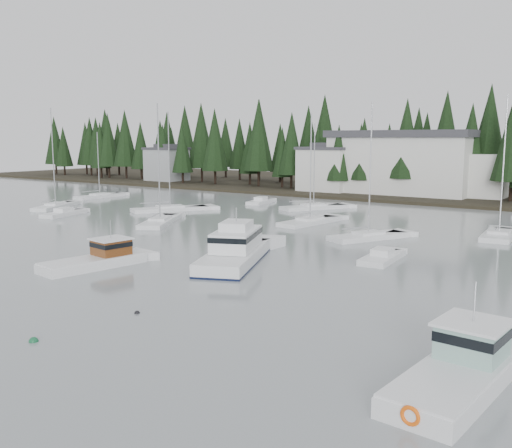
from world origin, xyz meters
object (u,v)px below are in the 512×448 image
at_px(house_far_west, 167,163).
at_px(lobster_boat_brown, 97,261).
at_px(sailboat_3, 499,237).
at_px(sailboat_8, 170,210).
at_px(cabin_cruiser_center, 235,253).
at_px(sailboat_10, 368,238).
at_px(sailboat_1, 310,223).
at_px(runabout_0, 64,214).
at_px(house_west, 326,168).
at_px(harbor_inn, 413,163).
at_px(runabout_3, 261,202).
at_px(sailboat_9, 314,209).
at_px(sailboat_2, 100,197).
at_px(sailboat_7, 160,223).
at_px(runabout_1, 382,259).
at_px(lobster_boat_teal, 460,374).
at_px(sailboat_0, 56,207).

xyz_separation_m(house_far_west, lobster_boat_brown, (55.97, -66.10, -3.94)).
distance_m(sailboat_3, sailboat_8, 42.69).
height_order(cabin_cruiser_center, sailboat_10, sailboat_10).
bearing_deg(sailboat_1, runabout_0, 118.71).
bearing_deg(house_west, harbor_inn, 12.52).
relative_size(house_far_west, runabout_3, 1.28).
relative_size(house_far_west, runabout_0, 1.16).
height_order(harbor_inn, sailboat_9, sailboat_9).
xyz_separation_m(lobster_boat_brown, sailboat_2, (-41.96, 35.08, -0.41)).
height_order(sailboat_1, sailboat_8, sailboat_8).
distance_m(sailboat_3, sailboat_10, 13.57).
relative_size(harbor_inn, sailboat_3, 1.99).
relative_size(house_west, runabout_3, 1.44).
xyz_separation_m(house_west, cabin_cruiser_center, (21.92, -56.54, -3.88)).
xyz_separation_m(house_west, lobster_boat_brown, (13.97, -64.10, -4.19)).
height_order(harbor_inn, sailboat_8, sailboat_8).
bearing_deg(runabout_3, sailboat_7, 175.38).
bearing_deg(sailboat_8, sailboat_3, -55.56).
xyz_separation_m(sailboat_8, runabout_3, (5.06, 14.95, 0.07)).
xyz_separation_m(cabin_cruiser_center, sailboat_1, (-5.63, 22.12, -0.70)).
bearing_deg(sailboat_1, sailboat_10, -113.36).
relative_size(runabout_0, runabout_1, 1.15).
height_order(sailboat_8, runabout_1, sailboat_8).
bearing_deg(sailboat_3, harbor_inn, 26.48).
height_order(lobster_boat_teal, sailboat_9, sailboat_9).
distance_m(harbor_inn, lobster_boat_brown, 67.66).
bearing_deg(sailboat_0, sailboat_9, -83.13).
distance_m(house_far_west, sailboat_3, 85.88).
bearing_deg(runabout_1, lobster_boat_teal, -154.63).
height_order(lobster_boat_teal, runabout_3, lobster_boat_teal).
relative_size(sailboat_1, runabout_0, 1.84).
xyz_separation_m(lobster_boat_brown, sailboat_8, (-19.62, 28.88, -0.40)).
bearing_deg(lobster_boat_teal, sailboat_7, 63.28).
distance_m(lobster_boat_brown, runabout_3, 46.18).
xyz_separation_m(cabin_cruiser_center, sailboat_8, (-27.57, 21.31, -0.71)).
bearing_deg(sailboat_1, lobster_boat_teal, -135.95).
xyz_separation_m(cabin_cruiser_center, sailboat_0, (-43.68, 14.29, -0.68)).
relative_size(sailboat_2, sailboat_10, 0.82).
bearing_deg(sailboat_8, runabout_3, 10.97).
xyz_separation_m(house_west, sailboat_9, (9.76, -21.92, -4.59)).
bearing_deg(house_far_west, sailboat_10, -31.70).
xyz_separation_m(harbor_inn, runabout_3, (-15.63, -23.61, -5.64)).
distance_m(cabin_cruiser_center, sailboat_3, 29.03).
height_order(house_west, cabin_cruiser_center, house_west).
bearing_deg(sailboat_2, sailboat_1, -97.68).
xyz_separation_m(lobster_boat_teal, runabout_0, (-57.54, 23.46, -0.43)).
xyz_separation_m(house_far_west, sailboat_10, (68.34, -42.20, -4.32)).
xyz_separation_m(lobster_boat_teal, sailboat_8, (-49.35, 34.93, -0.50)).
bearing_deg(cabin_cruiser_center, harbor_inn, -16.52).
height_order(sailboat_0, sailboat_1, sailboat_0).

